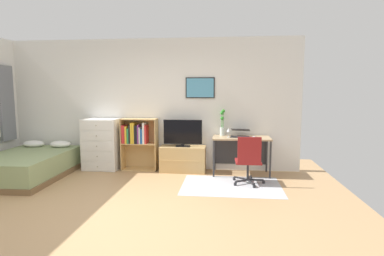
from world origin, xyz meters
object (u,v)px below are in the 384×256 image
(bed, at_px, (28,165))
(bookshelf, at_px, (137,139))
(desk, at_px, (241,143))
(tv_stand, at_px, (183,159))
(television, at_px, (183,133))
(dresser, at_px, (101,144))
(laptop, at_px, (240,133))
(office_chair, at_px, (249,159))
(wine_glass, at_px, (228,130))
(computer_mouse, at_px, (254,137))
(bamboo_vase, at_px, (222,124))

(bed, relative_size, bookshelf, 1.86)
(bed, xyz_separation_m, desk, (4.02, 0.76, 0.36))
(tv_stand, distance_m, television, 0.53)
(dresser, bearing_deg, tv_stand, 0.50)
(laptop, bearing_deg, bed, -161.11)
(dresser, xyz_separation_m, television, (1.71, -0.01, 0.26))
(office_chair, bearing_deg, wine_glass, 116.74)
(dresser, xyz_separation_m, computer_mouse, (3.11, -0.15, 0.23))
(bed, bearing_deg, bookshelf, 21.47)
(bed, height_order, bamboo_vase, bamboo_vase)
(computer_mouse, relative_size, wine_glass, 0.58)
(office_chair, relative_size, computer_mouse, 8.27)
(tv_stand, xyz_separation_m, television, (0.00, -0.02, 0.53))
(tv_stand, xyz_separation_m, bamboo_vase, (0.79, 0.11, 0.72))
(desk, xyz_separation_m, laptop, (-0.02, -0.01, 0.20))
(dresser, distance_m, bamboo_vase, 2.54)
(desk, xyz_separation_m, computer_mouse, (0.23, -0.16, 0.16))
(bed, relative_size, wine_glass, 11.06)
(bookshelf, distance_m, computer_mouse, 2.36)
(computer_mouse, xyz_separation_m, bamboo_vase, (-0.61, 0.28, 0.22))
(desk, distance_m, wine_glass, 0.39)
(television, distance_m, laptop, 1.14)
(computer_mouse, height_order, wine_glass, wine_glass)
(desk, bearing_deg, computer_mouse, -34.10)
(dresser, height_order, television, dresser)
(desk, bearing_deg, office_chair, -83.09)
(desk, bearing_deg, dresser, -179.91)
(television, bearing_deg, bookshelf, 175.98)
(office_chair, height_order, laptop, laptop)
(wine_glass, bearing_deg, television, 173.24)
(dresser, height_order, desk, dresser)
(television, relative_size, wine_glass, 4.31)
(desk, relative_size, bamboo_vase, 2.10)
(bookshelf, bearing_deg, bamboo_vase, 2.23)
(bookshelf, height_order, bamboo_vase, bamboo_vase)
(television, bearing_deg, bamboo_vase, 9.71)
(bookshelf, xyz_separation_m, television, (0.95, -0.07, 0.14))
(bed, distance_m, office_chair, 4.11)
(bookshelf, xyz_separation_m, desk, (2.12, -0.06, -0.05))
(dresser, relative_size, tv_stand, 1.16)
(television, xyz_separation_m, desk, (1.16, 0.01, -0.19))
(television, distance_m, computer_mouse, 1.40)
(dresser, xyz_separation_m, desk, (2.88, 0.00, 0.07))
(tv_stand, distance_m, desk, 1.21)
(office_chair, height_order, bamboo_vase, bamboo_vase)
(desk, distance_m, office_chair, 0.78)
(wine_glass, bearing_deg, desk, 25.25)
(dresser, height_order, bookshelf, bookshelf)
(dresser, relative_size, bamboo_vase, 2.01)
(television, relative_size, laptop, 1.78)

